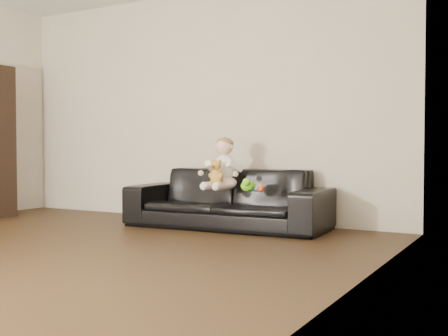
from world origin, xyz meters
The scene contains 9 objects.
floor centered at (0.00, 0.00, 0.00)m, with size 5.50×5.50×0.00m, color #322111.
wall_back centered at (0.00, 2.75, 1.30)m, with size 5.00×5.00×0.00m, color beige.
wall_right centered at (2.50, 0.00, 1.30)m, with size 5.50×5.50×0.00m, color beige.
sofa centered at (0.67, 2.25, 0.30)m, with size 2.06×0.80×0.60m, color black.
baby centered at (0.68, 2.14, 0.63)m, with size 0.36×0.44×0.53m.
teddy_bear centered at (0.69, 1.98, 0.58)m, with size 0.14×0.14×0.24m.
toy_green centered at (1.00, 2.05, 0.45)m, with size 0.14×0.16×0.11m, color #66DE1A.
toy_rattle centered at (1.15, 2.04, 0.43)m, with size 0.07×0.07×0.07m, color red.
toy_blue_disc centered at (1.03, 2.11, 0.40)m, with size 0.10×0.10×0.01m, color blue.
Camera 1 is at (3.42, -2.76, 0.81)m, focal length 45.00 mm.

